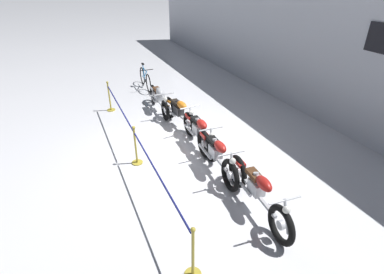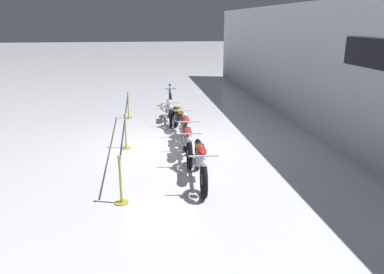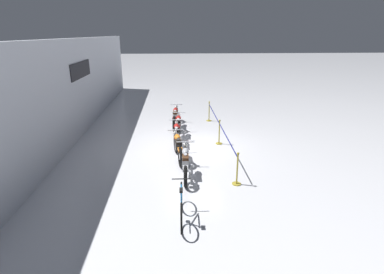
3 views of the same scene
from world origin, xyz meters
TOP-DOWN VIEW (x-y plane):
  - ground_plane at (0.00, 0.00)m, footprint 120.00×120.00m
  - back_wall at (0.01, 5.12)m, footprint 28.00×0.29m
  - motorcycle_silver_0 at (-2.71, 0.49)m, footprint 2.22×0.62m
  - motorcycle_orange_1 at (-1.34, 0.70)m, footprint 2.14×0.62m
  - motorcycle_red_2 at (0.04, 0.73)m, footprint 2.20×0.62m
  - motorcycle_red_3 at (1.26, 0.62)m, footprint 2.21×0.62m
  - motorcycle_red_4 at (2.78, 0.74)m, footprint 2.45×0.62m
  - bicycle at (-5.15, 0.71)m, footprint 1.75×0.48m
  - stanchion_far_left at (-1.15, -1.04)m, footprint 7.15×0.28m
  - stanchion_mid_left at (0.14, -1.04)m, footprint 0.28×0.28m
  - stanchion_mid_right at (3.65, -1.04)m, footprint 0.28×0.28m

SIDE VIEW (x-z plane):
  - ground_plane at x=0.00m, z-range 0.00..0.00m
  - stanchion_mid_left at x=0.14m, z-range -0.17..0.88m
  - stanchion_mid_right at x=3.65m, z-range -0.17..0.88m
  - bicycle at x=-5.15m, z-range -0.10..0.87m
  - motorcycle_silver_0 at x=-2.71m, z-range 0.00..0.91m
  - motorcycle_orange_1 at x=-1.34m, z-range 0.00..0.93m
  - motorcycle_red_2 at x=0.04m, z-range 0.00..0.94m
  - motorcycle_red_4 at x=2.78m, z-range 0.00..0.95m
  - motorcycle_red_3 at x=1.26m, z-range 0.00..0.95m
  - stanchion_far_left at x=-1.15m, z-range 0.17..1.22m
  - back_wall at x=0.01m, z-range 0.00..4.20m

